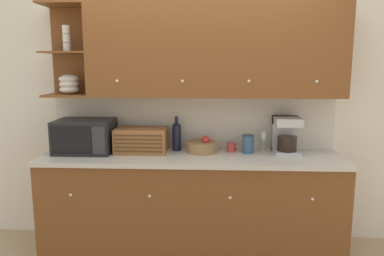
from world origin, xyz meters
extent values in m
plane|color=tan|center=(0.00, 0.00, 0.00)|extent=(24.00, 24.00, 0.00)
cube|color=silver|center=(0.00, 0.03, 1.30)|extent=(5.11, 0.06, 2.60)
cube|color=brown|center=(0.00, -0.31, 0.43)|extent=(2.71, 0.61, 0.87)
cube|color=beige|center=(0.00, -0.32, 0.89)|extent=(2.73, 0.64, 0.04)
sphere|color=white|center=(-1.02, -0.62, 0.63)|extent=(0.03, 0.03, 0.03)
sphere|color=white|center=(-0.34, -0.62, 0.63)|extent=(0.03, 0.03, 0.03)
sphere|color=white|center=(0.34, -0.62, 0.63)|extent=(0.03, 0.03, 0.03)
sphere|color=white|center=(1.02, -0.62, 0.63)|extent=(0.03, 0.03, 0.03)
cube|color=beige|center=(0.00, -0.01, 1.17)|extent=(2.71, 0.01, 0.52)
cube|color=brown|center=(0.21, -0.17, 1.84)|extent=(2.29, 0.35, 0.83)
cube|color=brown|center=(-1.14, -0.01, 1.84)|extent=(0.42, 0.02, 0.83)
cube|color=brown|center=(-1.14, -0.17, 1.44)|extent=(0.42, 0.35, 0.02)
cube|color=brown|center=(-1.14, -0.17, 1.83)|extent=(0.42, 0.35, 0.02)
cube|color=brown|center=(-1.14, -0.17, 2.25)|extent=(0.42, 0.35, 0.02)
sphere|color=white|center=(-0.65, -0.36, 1.58)|extent=(0.03, 0.03, 0.03)
sphere|color=white|center=(-0.08, -0.36, 1.58)|extent=(0.03, 0.03, 0.03)
sphere|color=white|center=(0.50, -0.36, 1.58)|extent=(0.03, 0.03, 0.03)
sphere|color=white|center=(1.07, -0.36, 1.58)|extent=(0.03, 0.03, 0.03)
ellipsoid|color=silver|center=(-1.14, -0.17, 1.49)|extent=(0.18, 0.18, 0.08)
ellipsoid|color=silver|center=(-1.14, -0.17, 1.54)|extent=(0.18, 0.18, 0.08)
ellipsoid|color=silver|center=(-1.14, -0.17, 1.59)|extent=(0.18, 0.18, 0.08)
cylinder|color=silver|center=(-1.14, -0.17, 1.87)|extent=(0.07, 0.07, 0.08)
cylinder|color=silver|center=(-1.14, -0.17, 1.95)|extent=(0.07, 0.07, 0.08)
cylinder|color=silver|center=(-1.14, -0.17, 2.03)|extent=(0.07, 0.07, 0.08)
cube|color=black|center=(-1.00, -0.23, 1.06)|extent=(0.52, 0.39, 0.31)
cube|color=black|center=(-1.06, -0.43, 1.06)|extent=(0.37, 0.01, 0.24)
cube|color=#2D2D33|center=(-0.81, -0.43, 1.06)|extent=(0.11, 0.01, 0.24)
cube|color=#996033|center=(-0.47, -0.21, 1.02)|extent=(0.47, 0.29, 0.23)
cube|color=#54351C|center=(-0.47, -0.36, 0.95)|extent=(0.43, 0.01, 0.02)
cube|color=#54351C|center=(-0.47, -0.36, 0.99)|extent=(0.43, 0.01, 0.02)
cube|color=#54351C|center=(-0.47, -0.36, 1.02)|extent=(0.43, 0.01, 0.02)
cube|color=#54351C|center=(-0.47, -0.36, 1.06)|extent=(0.43, 0.01, 0.02)
cube|color=#54351C|center=(-0.47, -0.36, 1.09)|extent=(0.43, 0.01, 0.02)
cylinder|color=black|center=(-0.15, -0.12, 1.02)|extent=(0.08, 0.08, 0.22)
sphere|color=black|center=(-0.15, -0.12, 1.13)|extent=(0.08, 0.08, 0.08)
cylinder|color=black|center=(-0.15, -0.12, 1.20)|extent=(0.03, 0.03, 0.08)
cylinder|color=#937047|center=(0.09, -0.19, 0.96)|extent=(0.28, 0.28, 0.10)
sphere|color=red|center=(0.13, -0.21, 1.03)|extent=(0.08, 0.08, 0.08)
cylinder|color=#B73D38|center=(0.36, -0.15, 0.95)|extent=(0.08, 0.08, 0.09)
torus|color=#B73D38|center=(0.41, -0.15, 0.95)|extent=(0.01, 0.06, 0.06)
cylinder|color=#33567A|center=(0.52, -0.19, 0.99)|extent=(0.10, 0.10, 0.16)
cylinder|color=navy|center=(0.52, -0.19, 1.07)|extent=(0.11, 0.11, 0.01)
cylinder|color=silver|center=(0.67, -0.08, 0.91)|extent=(0.07, 0.07, 0.01)
cylinder|color=silver|center=(0.67, -0.08, 0.95)|extent=(0.01, 0.01, 0.08)
ellipsoid|color=silver|center=(0.67, -0.08, 1.05)|extent=(0.07, 0.07, 0.11)
cube|color=#B7B7BC|center=(0.87, -0.19, 0.92)|extent=(0.23, 0.27, 0.03)
cylinder|color=black|center=(0.87, -0.21, 1.01)|extent=(0.18, 0.18, 0.13)
cube|color=#B7B7BC|center=(0.87, -0.09, 1.08)|extent=(0.23, 0.06, 0.34)
cube|color=#B7B7BC|center=(0.87, -0.19, 1.21)|extent=(0.23, 0.27, 0.07)
camera|label=1|loc=(0.17, -3.60, 1.73)|focal=35.00mm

